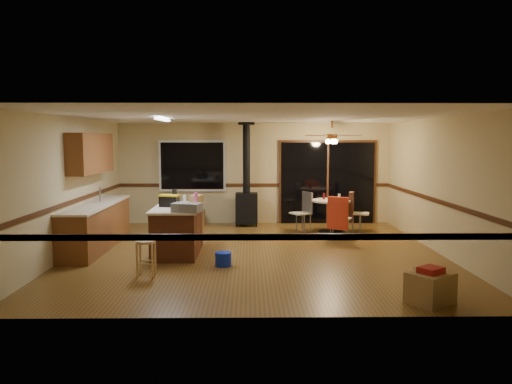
{
  "coord_description": "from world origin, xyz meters",
  "views": [
    {
      "loc": [
        -0.14,
        -9.42,
        2.17
      ],
      "look_at": [
        0.0,
        0.3,
        1.15
      ],
      "focal_mm": 35.0,
      "sensor_mm": 36.0,
      "label": 1
    }
  ],
  "objects_px": {
    "wood_stove": "(247,197)",
    "box_corner_b": "(430,279)",
    "box_corner_a": "(430,288)",
    "kitchen_island": "(178,230)",
    "box_under_window": "(193,218)",
    "chair_left": "(304,207)",
    "dining_table": "(331,210)",
    "blue_bucket": "(223,259)",
    "chair_right": "(352,207)",
    "chair_near": "(338,213)",
    "toolbox_grey": "(187,207)",
    "toolbox_black": "(169,201)",
    "bar_stool": "(146,258)"
  },
  "relations": [
    {
      "from": "chair_left",
      "to": "box_under_window",
      "type": "distance_m",
      "value": 2.87
    },
    {
      "from": "chair_left",
      "to": "chair_near",
      "type": "xyz_separation_m",
      "value": [
        0.62,
        -1.01,
        0.01
      ]
    },
    {
      "from": "box_corner_b",
      "to": "toolbox_grey",
      "type": "bearing_deg",
      "value": 155.01
    },
    {
      "from": "box_corner_b",
      "to": "kitchen_island",
      "type": "bearing_deg",
      "value": 148.9
    },
    {
      "from": "chair_right",
      "to": "toolbox_black",
      "type": "bearing_deg",
      "value": -151.92
    },
    {
      "from": "bar_stool",
      "to": "dining_table",
      "type": "distance_m",
      "value": 5.09
    },
    {
      "from": "blue_bucket",
      "to": "box_corner_b",
      "type": "height_order",
      "value": "box_corner_b"
    },
    {
      "from": "box_corner_a",
      "to": "wood_stove",
      "type": "bearing_deg",
      "value": 112.23
    },
    {
      "from": "bar_stool",
      "to": "chair_left",
      "type": "distance_m",
      "value": 4.81
    },
    {
      "from": "dining_table",
      "to": "chair_left",
      "type": "height_order",
      "value": "chair_left"
    },
    {
      "from": "blue_bucket",
      "to": "chair_right",
      "type": "relative_size",
      "value": 0.41
    },
    {
      "from": "toolbox_grey",
      "to": "chair_right",
      "type": "xyz_separation_m",
      "value": [
        3.53,
        2.81,
        -0.38
      ]
    },
    {
      "from": "toolbox_black",
      "to": "box_corner_b",
      "type": "distance_m",
      "value": 4.88
    },
    {
      "from": "wood_stove",
      "to": "bar_stool",
      "type": "distance_m",
      "value": 4.93
    },
    {
      "from": "bar_stool",
      "to": "chair_left",
      "type": "height_order",
      "value": "chair_left"
    },
    {
      "from": "wood_stove",
      "to": "box_corner_a",
      "type": "bearing_deg",
      "value": -67.77
    },
    {
      "from": "wood_stove",
      "to": "box_under_window",
      "type": "distance_m",
      "value": 1.46
    },
    {
      "from": "dining_table",
      "to": "toolbox_black",
      "type": "bearing_deg",
      "value": -149.62
    },
    {
      "from": "toolbox_grey",
      "to": "chair_near",
      "type": "bearing_deg",
      "value": 31.52
    },
    {
      "from": "bar_stool",
      "to": "chair_near",
      "type": "xyz_separation_m",
      "value": [
        3.57,
        2.78,
        0.31
      ]
    },
    {
      "from": "wood_stove",
      "to": "toolbox_black",
      "type": "xyz_separation_m",
      "value": [
        -1.46,
        -3.01,
        0.27
      ]
    },
    {
      "from": "chair_left",
      "to": "chair_right",
      "type": "distance_m",
      "value": 1.13
    },
    {
      "from": "kitchen_island",
      "to": "toolbox_grey",
      "type": "relative_size",
      "value": 3.34
    },
    {
      "from": "toolbox_grey",
      "to": "chair_right",
      "type": "height_order",
      "value": "toolbox_grey"
    },
    {
      "from": "box_corner_b",
      "to": "chair_right",
      "type": "bearing_deg",
      "value": 92.4
    },
    {
      "from": "toolbox_grey",
      "to": "toolbox_black",
      "type": "relative_size",
      "value": 1.42
    },
    {
      "from": "chair_near",
      "to": "box_under_window",
      "type": "xyz_separation_m",
      "value": [
        -3.35,
        1.83,
        -0.39
      ]
    },
    {
      "from": "box_under_window",
      "to": "chair_left",
      "type": "bearing_deg",
      "value": -16.78
    },
    {
      "from": "chair_near",
      "to": "chair_left",
      "type": "bearing_deg",
      "value": 121.61
    },
    {
      "from": "toolbox_grey",
      "to": "dining_table",
      "type": "distance_m",
      "value": 4.07
    },
    {
      "from": "toolbox_grey",
      "to": "box_corner_a",
      "type": "relative_size",
      "value": 0.92
    },
    {
      "from": "bar_stool",
      "to": "box_corner_b",
      "type": "height_order",
      "value": "bar_stool"
    },
    {
      "from": "blue_bucket",
      "to": "box_under_window",
      "type": "bearing_deg",
      "value": 103.78
    },
    {
      "from": "kitchen_island",
      "to": "box_under_window",
      "type": "bearing_deg",
      "value": 91.16
    },
    {
      "from": "toolbox_black",
      "to": "chair_near",
      "type": "relative_size",
      "value": 0.51
    },
    {
      "from": "dining_table",
      "to": "chair_left",
      "type": "xyz_separation_m",
      "value": [
        -0.61,
        0.15,
        0.06
      ]
    },
    {
      "from": "bar_stool",
      "to": "dining_table",
      "type": "relative_size",
      "value": 0.64
    },
    {
      "from": "toolbox_grey",
      "to": "toolbox_black",
      "type": "bearing_deg",
      "value": 120.88
    },
    {
      "from": "chair_left",
      "to": "kitchen_island",
      "type": "bearing_deg",
      "value": -140.5
    },
    {
      "from": "bar_stool",
      "to": "chair_left",
      "type": "bearing_deg",
      "value": 52.16
    },
    {
      "from": "toolbox_black",
      "to": "toolbox_grey",
      "type": "bearing_deg",
      "value": -59.12
    },
    {
      "from": "dining_table",
      "to": "blue_bucket",
      "type": "bearing_deg",
      "value": -127.89
    },
    {
      "from": "box_under_window",
      "to": "chair_near",
      "type": "bearing_deg",
      "value": -28.7
    },
    {
      "from": "kitchen_island",
      "to": "blue_bucket",
      "type": "height_order",
      "value": "kitchen_island"
    },
    {
      "from": "chair_left",
      "to": "chair_near",
      "type": "bearing_deg",
      "value": -58.39
    },
    {
      "from": "toolbox_grey",
      "to": "box_under_window",
      "type": "bearing_deg",
      "value": 95.02
    },
    {
      "from": "kitchen_island",
      "to": "box_corner_a",
      "type": "xyz_separation_m",
      "value": [
        3.77,
        -3.0,
        -0.25
      ]
    },
    {
      "from": "blue_bucket",
      "to": "box_under_window",
      "type": "xyz_separation_m",
      "value": [
        -0.98,
        3.99,
        0.09
      ]
    },
    {
      "from": "wood_stove",
      "to": "box_corner_b",
      "type": "relative_size",
      "value": 6.5
    },
    {
      "from": "bar_stool",
      "to": "chair_right",
      "type": "relative_size",
      "value": 0.83
    }
  ]
}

